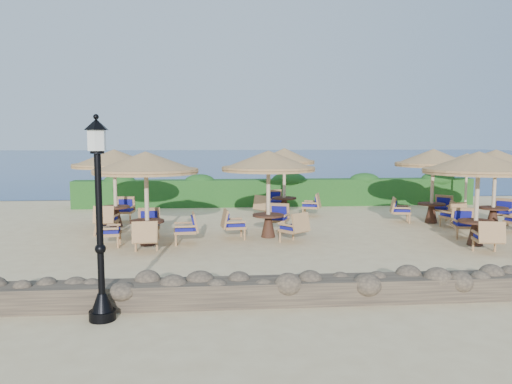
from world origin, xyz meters
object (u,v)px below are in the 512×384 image
cafe_set_1 (268,175)px  cafe_set_5 (433,170)px  cafe_set_2 (478,173)px  cafe_set_0 (146,180)px  cafe_set_3 (115,168)px  extra_parasol (467,159)px  cafe_set_4 (284,170)px  cafe_set_6 (495,172)px  lamp_post (100,228)px

cafe_set_1 → cafe_set_5: (6.14, 2.12, -0.04)m
cafe_set_2 → cafe_set_5: 3.82m
cafe_set_0 → cafe_set_2: 9.29m
cafe_set_3 → extra_parasol: bearing=11.7°
cafe_set_0 → cafe_set_4: 7.01m
extra_parasol → cafe_set_4: 7.98m
cafe_set_4 → cafe_set_6: size_ratio=0.97×
cafe_set_5 → cafe_set_2: bearing=-96.5°
cafe_set_3 → cafe_set_5: 11.14m
cafe_set_4 → extra_parasol: bearing=6.0°
cafe_set_5 → cafe_set_4: bearing=155.5°
cafe_set_2 → cafe_set_6: size_ratio=1.09×
cafe_set_3 → cafe_set_5: same height
extra_parasol → cafe_set_1: bearing=-150.0°
cafe_set_4 → cafe_set_2: bearing=-53.0°
cafe_set_6 → cafe_set_3: bearing=173.7°
cafe_set_3 → cafe_set_6: same height
cafe_set_3 → cafe_set_4: same height
extra_parasol → cafe_set_6: 4.52m
lamp_post → cafe_set_1: lamp_post is taller
cafe_set_3 → lamp_post: bearing=-80.9°
cafe_set_2 → extra_parasol: bearing=64.1°
extra_parasol → cafe_set_0: 13.99m
cafe_set_2 → cafe_set_3: bearing=159.5°
cafe_set_0 → cafe_set_5: bearing=16.9°
cafe_set_1 → cafe_set_6: (7.75, 0.92, -0.03)m
lamp_post → extra_parasol: bearing=43.6°
cafe_set_2 → cafe_set_6: same height
extra_parasol → cafe_set_0: cafe_set_0 is taller
lamp_post → cafe_set_0: (-0.00, 5.94, 0.31)m
cafe_set_6 → cafe_set_0: bearing=-171.2°
cafe_set_1 → lamp_post: bearing=-117.6°
cafe_set_0 → cafe_set_2: size_ratio=0.97×
cafe_set_0 → cafe_set_1: 3.63m
cafe_set_4 → cafe_set_5: size_ratio=0.98×
cafe_set_1 → cafe_set_4: bearing=75.5°
extra_parasol → cafe_set_3: size_ratio=0.84×
lamp_post → cafe_set_6: (11.29, 7.69, 0.34)m
cafe_set_1 → cafe_set_5: same height
extra_parasol → cafe_set_4: bearing=-174.0°
cafe_set_2 → cafe_set_3: 11.43m
cafe_set_2 → cafe_set_3: size_ratio=1.07×
cafe_set_1 → cafe_set_6: size_ratio=1.02×
lamp_post → cafe_set_6: size_ratio=1.18×
cafe_set_2 → cafe_set_4: (-4.57, 6.08, -0.25)m
lamp_post → cafe_set_3: lamp_post is taller
extra_parasol → cafe_set_2: cafe_set_2 is taller
cafe_set_2 → cafe_set_0: bearing=174.7°
cafe_set_0 → cafe_set_1: size_ratio=1.04×
cafe_set_2 → cafe_set_4: 7.61m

